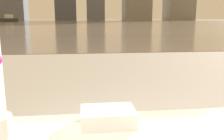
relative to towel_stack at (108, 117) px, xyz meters
The scene contains 3 objects.
towel_stack is the anchor object (origin of this frame).
harbor_water 61.11m from the towel_stack, 89.82° to the left, with size 180.00×110.00×0.01m.
harbor_boat_3 76.58m from the towel_stack, 105.76° to the left, with size 3.84×5.76×2.05m.
Camera 1 is at (-0.30, -0.29, 1.02)m, focal length 40.00 mm.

